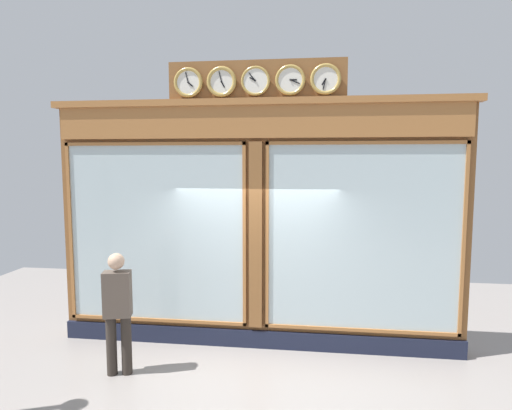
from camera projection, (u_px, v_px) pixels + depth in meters
The scene contains 2 objects.
shop_facade at pixel (257, 223), 6.69m from camera, with size 6.41×0.42×4.40m.
pedestrian at pixel (118, 308), 5.82m from camera, with size 0.40×0.30×1.69m.
Camera 1 is at (-0.84, 6.45, 2.92)m, focal length 30.15 mm.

